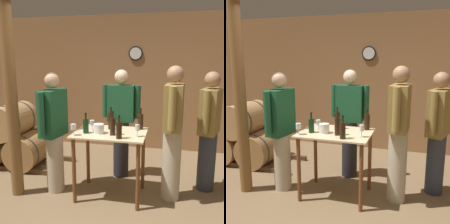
# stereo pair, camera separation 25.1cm
# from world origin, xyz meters

# --- Properties ---
(ground_plane) EXTENTS (14.00, 14.00, 0.00)m
(ground_plane) POSITION_xyz_m (0.00, 0.00, 0.00)
(ground_plane) COLOR brown
(back_wall) EXTENTS (8.40, 0.08, 2.70)m
(back_wall) POSITION_xyz_m (-0.00, 2.57, 1.35)
(back_wall) COLOR #996B42
(back_wall) RESTS_ON ground_plane
(barrel_rack) EXTENTS (2.04, 0.79, 1.09)m
(barrel_rack) POSITION_xyz_m (-2.01, 1.18, 0.45)
(barrel_rack) COLOR #4C331E
(barrel_rack) RESTS_ON ground_plane
(tasting_table) EXTENTS (0.94, 0.69, 0.89)m
(tasting_table) POSITION_xyz_m (-0.09, 0.48, 0.70)
(tasting_table) COLOR beige
(tasting_table) RESTS_ON ground_plane
(wooden_post) EXTENTS (0.16, 0.16, 2.70)m
(wooden_post) POSITION_xyz_m (-1.35, 0.24, 1.35)
(wooden_post) COLOR brown
(wooden_post) RESTS_ON ground_plane
(wine_bottle_far_left) EXTENTS (0.07, 0.07, 0.27)m
(wine_bottle_far_left) POSITION_xyz_m (-0.39, 0.37, 0.99)
(wine_bottle_far_left) COLOR black
(wine_bottle_far_left) RESTS_ON tasting_table
(wine_bottle_left) EXTENTS (0.08, 0.08, 0.30)m
(wine_bottle_left) POSITION_xyz_m (-0.12, 0.64, 1.02)
(wine_bottle_left) COLOR black
(wine_bottle_left) RESTS_ON tasting_table
(wine_bottle_center) EXTENTS (0.07, 0.07, 0.31)m
(wine_bottle_center) POSITION_xyz_m (-0.03, 0.36, 1.01)
(wine_bottle_center) COLOR black
(wine_bottle_center) RESTS_ON tasting_table
(wine_bottle_right) EXTENTS (0.07, 0.07, 0.28)m
(wine_bottle_right) POSITION_xyz_m (0.07, 0.23, 1.01)
(wine_bottle_right) COLOR black
(wine_bottle_right) RESTS_ON tasting_table
(wine_bottle_far_right) EXTENTS (0.07, 0.07, 0.29)m
(wine_bottle_far_right) POSITION_xyz_m (0.27, 0.72, 1.01)
(wine_bottle_far_right) COLOR black
(wine_bottle_far_right) RESTS_ON tasting_table
(wine_glass_near_left) EXTENTS (0.07, 0.07, 0.15)m
(wine_glass_near_left) POSITION_xyz_m (-0.51, 0.23, 1.00)
(wine_glass_near_left) COLOR silver
(wine_glass_near_left) RESTS_ON tasting_table
(wine_glass_near_center) EXTENTS (0.06, 0.06, 0.14)m
(wine_glass_near_center) POSITION_xyz_m (-0.35, 0.51, 1.00)
(wine_glass_near_center) COLOR silver
(wine_glass_near_center) RESTS_ON tasting_table
(wine_glass_near_right) EXTENTS (0.06, 0.06, 0.15)m
(wine_glass_near_right) POSITION_xyz_m (0.27, 0.36, 1.00)
(wine_glass_near_right) COLOR silver
(wine_glass_near_right) RESTS_ON tasting_table
(ice_bucket) EXTENTS (0.13, 0.13, 0.12)m
(ice_bucket) POSITION_xyz_m (-0.23, 0.40, 0.96)
(ice_bucket) COLOR white
(ice_bucket) RESTS_ON tasting_table
(person_host) EXTENTS (0.34, 0.56, 1.67)m
(person_host) POSITION_xyz_m (1.19, 0.96, 0.89)
(person_host) COLOR #333847
(person_host) RESTS_ON ground_plane
(person_visitor_with_scarf) EXTENTS (0.25, 0.59, 1.76)m
(person_visitor_with_scarf) POSITION_xyz_m (0.70, 0.58, 0.93)
(person_visitor_with_scarf) COLOR #B7AD93
(person_visitor_with_scarf) RESTS_ON ground_plane
(person_visitor_bearded) EXTENTS (0.29, 0.58, 1.66)m
(person_visitor_bearded) POSITION_xyz_m (-0.88, 0.45, 0.88)
(person_visitor_bearded) COLOR #B7AD93
(person_visitor_bearded) RESTS_ON ground_plane
(person_visitor_near_door) EXTENTS (0.59, 0.24, 1.68)m
(person_visitor_near_door) POSITION_xyz_m (-0.08, 1.14, 0.89)
(person_visitor_near_door) COLOR #232328
(person_visitor_near_door) RESTS_ON ground_plane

